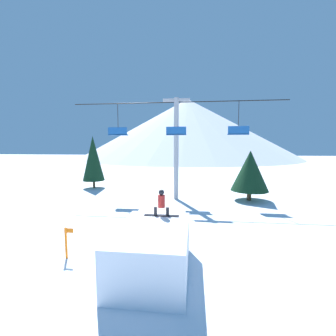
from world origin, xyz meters
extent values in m
plane|color=white|center=(0.00, 0.00, 0.00)|extent=(220.00, 220.00, 0.00)
cone|color=silver|center=(0.00, 85.94, 11.97)|extent=(85.76, 85.76, 23.94)
cube|color=white|center=(1.46, 0.04, 0.91)|extent=(2.73, 4.17, 1.82)
cube|color=silver|center=(1.46, 2.08, 1.79)|extent=(2.73, 0.10, 0.06)
cube|color=black|center=(1.59, 1.50, 1.84)|extent=(1.56, 0.26, 0.03)
cylinder|color=black|center=(1.32, 1.50, 2.03)|extent=(0.14, 0.14, 0.36)
cylinder|color=black|center=(1.87, 1.50, 2.03)|extent=(0.14, 0.14, 0.36)
cylinder|color=red|center=(1.59, 1.50, 2.49)|extent=(0.31, 0.31, 0.55)
sphere|color=black|center=(1.59, 1.50, 2.89)|extent=(0.26, 0.26, 0.26)
cylinder|color=#9E9EA3|center=(1.37, 12.29, 4.62)|extent=(0.43, 0.43, 9.23)
cube|color=#9E9EA3|center=(1.37, 12.29, 9.03)|extent=(2.40, 0.24, 0.24)
cylinder|color=black|center=(1.37, 12.29, 8.83)|extent=(19.22, 0.08, 0.08)
cylinder|color=#28282D|center=(-4.07, 12.29, 7.39)|extent=(0.06, 0.06, 2.87)
cube|color=#195199|center=(-4.07, 12.29, 5.96)|extent=(1.80, 0.44, 0.08)
cube|color=#195199|center=(-4.07, 12.11, 6.31)|extent=(1.80, 0.08, 0.70)
cylinder|color=#28282D|center=(1.37, 12.29, 7.39)|extent=(0.06, 0.06, 2.87)
cube|color=#195199|center=(1.37, 12.29, 5.96)|extent=(1.80, 0.44, 0.08)
cube|color=#195199|center=(1.37, 12.11, 6.31)|extent=(1.80, 0.08, 0.70)
cylinder|color=#28282D|center=(6.82, 12.29, 7.39)|extent=(0.06, 0.06, 2.87)
cube|color=#195199|center=(6.82, 12.29, 5.96)|extent=(1.80, 0.44, 0.08)
cube|color=#195199|center=(6.82, 12.11, 6.31)|extent=(1.80, 0.08, 0.70)
cylinder|color=#4C3823|center=(8.02, 12.63, 0.45)|extent=(0.39, 0.39, 0.90)
cone|color=black|center=(8.02, 12.63, 2.72)|extent=(3.31, 3.31, 3.64)
cylinder|color=#4C3823|center=(-8.70, 16.73, 0.45)|extent=(0.27, 0.27, 0.89)
cone|color=black|center=(-8.70, 16.73, 3.49)|extent=(2.48, 2.48, 5.20)
cylinder|color=orange|center=(-2.53, 0.69, 0.70)|extent=(0.10, 0.10, 1.39)
cube|color=orange|center=(-2.35, 0.69, 1.27)|extent=(0.36, 0.02, 0.20)
camera|label=1|loc=(3.03, -8.19, 4.95)|focal=24.00mm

